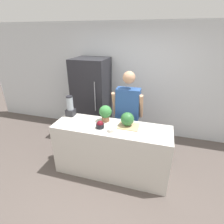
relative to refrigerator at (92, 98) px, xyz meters
name	(u,v)px	position (x,y,z in m)	size (l,w,h in m)	color
ground_plane	(106,183)	(0.85, -1.54, -0.93)	(14.00, 14.00, 0.00)	#564C47
wall_back	(131,81)	(0.85, 0.41, 0.37)	(8.00, 0.06, 2.60)	silver
counter_island	(112,150)	(0.85, -1.23, -0.45)	(1.96, 0.62, 0.94)	beige
refrigerator	(92,98)	(0.00, 0.00, 0.00)	(0.77, 0.75, 1.85)	#232328
person	(127,115)	(1.00, -0.63, -0.03)	(0.58, 0.27, 1.75)	#333338
cutting_board	(129,126)	(1.12, -1.15, 0.02)	(0.34, 0.27, 0.01)	tan
watermelon	(127,119)	(1.09, -1.13, 0.14)	(0.22, 0.22, 0.22)	#2D6B33
bowl_cherries	(100,125)	(0.68, -1.32, 0.07)	(0.13, 0.13, 0.12)	black
bowl_cream	(112,129)	(0.90, -1.38, 0.05)	(0.12, 0.12, 0.09)	white
blender	(70,107)	(0.00, -1.03, 0.19)	(0.15, 0.15, 0.38)	#28282D
potted_plant	(105,113)	(0.69, -1.06, 0.18)	(0.22, 0.22, 0.29)	#996647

